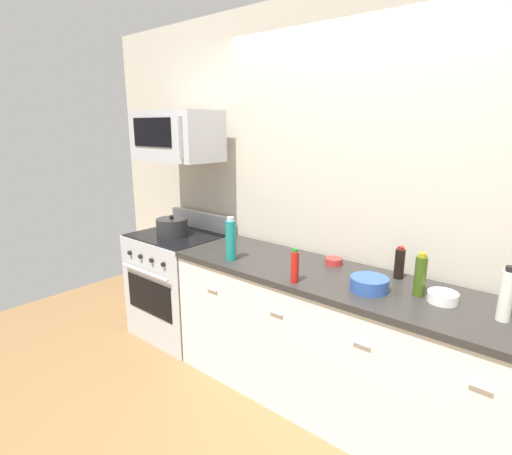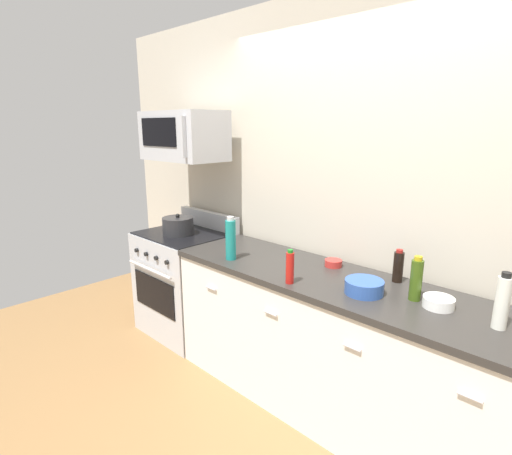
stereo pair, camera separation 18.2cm
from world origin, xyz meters
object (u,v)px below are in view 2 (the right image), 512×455
at_px(bottle_olive_oil, 416,279).
at_px(bottle_soy_sauce_dark, 398,266).
at_px(bottle_hot_sauce_red, 290,267).
at_px(bottle_sparkling_teal, 231,239).
at_px(bottle_vinegar_white, 502,302).
at_px(microwave, 184,136).
at_px(range_oven, 186,281).
at_px(bowl_red_small, 333,263).
at_px(bowl_white_ceramic, 439,302).
at_px(stockpot, 178,226).
at_px(bowl_blue_mixing, 364,286).

xyz_separation_m(bottle_olive_oil, bottle_soy_sauce_dark, (-0.18, 0.18, -0.02)).
relative_size(bottle_hot_sauce_red, bottle_sparkling_teal, 0.68).
bearing_deg(bottle_olive_oil, bottle_vinegar_white, -5.78).
height_order(microwave, bottle_hot_sauce_red, microwave).
distance_m(range_oven, bowl_red_small, 1.51).
bearing_deg(range_oven, bottle_soy_sauce_dark, 6.77).
height_order(range_oven, bottle_hot_sauce_red, bottle_hot_sauce_red).
distance_m(bottle_vinegar_white, bowl_white_ceramic, 0.30).
distance_m(bottle_olive_oil, bowl_red_small, 0.64).
distance_m(bottle_olive_oil, stockpot, 2.04).
relative_size(bottle_hot_sauce_red, bottle_soy_sauce_dark, 1.03).
relative_size(bottle_soy_sauce_dark, stockpot, 0.77).
xyz_separation_m(bottle_olive_oil, stockpot, (-2.03, -0.09, -0.04)).
xyz_separation_m(bottle_sparkling_teal, bottle_vinegar_white, (1.63, 0.18, -0.02)).
relative_size(range_oven, bottle_olive_oil, 4.35).
bearing_deg(bottle_olive_oil, microwave, 179.71).
bearing_deg(bottle_vinegar_white, bowl_white_ceramic, 173.17).
height_order(bottle_sparkling_teal, bowl_white_ceramic, bottle_sparkling_teal).
bearing_deg(bowl_blue_mixing, bottle_olive_oil, 25.12).
height_order(bottle_olive_oil, bowl_white_ceramic, bottle_olive_oil).
distance_m(range_oven, bottle_soy_sauce_dark, 1.94).
xyz_separation_m(bottle_hot_sauce_red, bowl_white_ceramic, (0.76, 0.27, -0.07)).
xyz_separation_m(range_oven, bottle_sparkling_teal, (0.82, -0.19, 0.60)).
xyz_separation_m(bottle_vinegar_white, bowl_red_small, (-1.02, 0.19, -0.11)).
bearing_deg(bottle_olive_oil, bottle_hot_sauce_red, -156.10).
distance_m(range_oven, bowl_white_ceramic, 2.21).
height_order(bottle_olive_oil, bowl_blue_mixing, bottle_olive_oil).
xyz_separation_m(bottle_hot_sauce_red, stockpot, (-1.40, 0.19, -0.02)).
bearing_deg(bottle_soy_sauce_dark, bottle_vinegar_white, -20.82).
bearing_deg(range_oven, bowl_white_ceramic, 0.71).
relative_size(bottle_sparkling_teal, bottle_soy_sauce_dark, 1.52).
xyz_separation_m(range_oven, microwave, (0.00, 0.04, 1.28)).
bearing_deg(bottle_sparkling_teal, stockpot, 170.57).
bearing_deg(bottle_hot_sauce_red, bowl_red_small, 86.86).
xyz_separation_m(microwave, bottle_soy_sauce_dark, (1.85, 0.17, -0.73)).
xyz_separation_m(bowl_blue_mixing, bowl_white_ceramic, (0.37, 0.10, -0.01)).
distance_m(bottle_sparkling_teal, bottle_olive_oil, 1.24).
bearing_deg(bottle_sparkling_teal, bowl_white_ceramic, 9.14).
bearing_deg(microwave, bottle_olive_oil, -0.29).
height_order(range_oven, bowl_red_small, range_oven).
height_order(bowl_blue_mixing, stockpot, stockpot).
xyz_separation_m(bottle_soy_sauce_dark, bowl_white_ceramic, (0.31, -0.19, -0.07)).
xyz_separation_m(microwave, bottle_vinegar_white, (2.45, -0.05, -0.70)).
xyz_separation_m(bottle_olive_oil, bowl_white_ceramic, (0.13, -0.01, -0.09)).
height_order(microwave, bottle_soy_sauce_dark, microwave).
height_order(bottle_vinegar_white, bowl_red_small, bottle_vinegar_white).
height_order(bottle_hot_sauce_red, bowl_blue_mixing, bottle_hot_sauce_red).
bearing_deg(bowl_red_small, bottle_hot_sauce_red, -93.14).
bearing_deg(stockpot, bottle_soy_sauce_dark, 8.39).
bearing_deg(stockpot, bottle_hot_sauce_red, -7.91).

